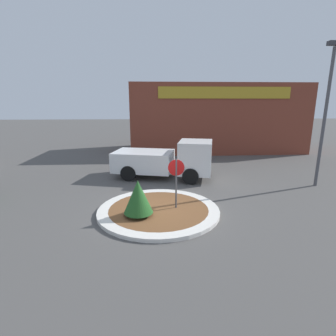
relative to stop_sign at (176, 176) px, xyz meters
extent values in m
plane|color=#514F4C|center=(-0.71, -0.08, -1.50)|extent=(120.00, 120.00, 0.00)
cylinder|color=silver|center=(-0.71, -0.08, -1.42)|extent=(4.92, 4.92, 0.15)
cylinder|color=brown|center=(-0.71, -0.08, -1.42)|extent=(4.04, 4.04, 0.15)
cylinder|color=#4C4C51|center=(0.00, 0.00, -0.41)|extent=(0.07, 0.07, 2.18)
cylinder|color=#B71414|center=(0.00, 0.00, 0.34)|extent=(0.65, 0.03, 0.65)
cylinder|color=brown|center=(-1.49, -0.69, -1.29)|extent=(0.08, 0.08, 0.12)
cone|color=#235623|center=(-1.49, -0.69, -0.59)|extent=(1.11, 1.11, 1.27)
cube|color=white|center=(1.50, 4.53, -0.19)|extent=(2.25, 2.51, 1.82)
cube|color=white|center=(-1.47, 5.23, -0.53)|extent=(3.82, 2.98, 1.14)
cube|color=black|center=(2.11, 4.39, 0.13)|extent=(0.48, 1.89, 0.64)
cylinder|color=black|center=(1.57, 5.59, -1.05)|extent=(0.93, 0.45, 0.89)
cylinder|color=black|center=(1.09, 3.55, -1.05)|extent=(0.93, 0.45, 0.89)
cylinder|color=black|center=(-1.84, 6.39, -1.05)|extent=(0.93, 0.45, 0.89)
cylinder|color=black|center=(-2.32, 4.35, -1.05)|extent=(0.93, 0.45, 0.89)
cube|color=brown|center=(4.82, 14.20, 1.45)|extent=(15.11, 6.00, 5.89)
cube|color=#B28E23|center=(4.82, 11.17, 3.58)|extent=(10.57, 0.08, 0.90)
cylinder|color=#4C4C51|center=(7.76, 2.95, 1.95)|extent=(0.16, 0.16, 6.91)
cube|color=#38383D|center=(7.76, 2.95, 5.56)|extent=(0.70, 0.30, 0.20)
camera|label=1|loc=(-0.90, -10.00, 2.86)|focal=28.00mm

